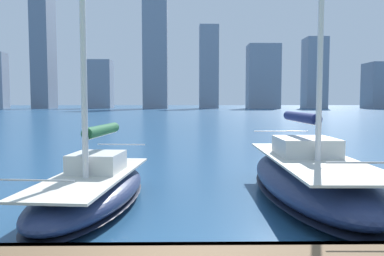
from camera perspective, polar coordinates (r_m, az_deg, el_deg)
The scene contains 3 objects.
city_skyline at distance 162.23m, azimuth -1.03°, elevation 9.07°, with size 176.07×18.77×52.21m.
sailboat_navy at distance 11.97m, azimuth 17.51°, elevation -7.08°, with size 3.04×8.62×9.59m.
sailboat_forest at distance 11.02m, azimuth -14.84°, elevation -8.51°, with size 2.94×7.00×11.52m.
Camera 1 is at (-0.15, 4.85, 3.00)m, focal length 35.00 mm.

